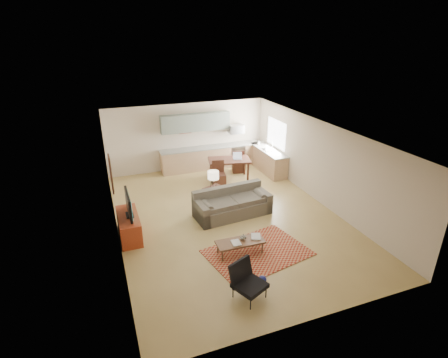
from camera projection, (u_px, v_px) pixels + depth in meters
name	position (u px, v px, depth m)	size (l,w,h in m)	color
room	(228.00, 176.00, 10.28)	(9.00, 9.00, 9.00)	#A5894D
kitchen_counter_back	(212.00, 157.00, 14.52)	(4.26, 0.64, 0.92)	tan
kitchen_counter_right	(268.00, 160.00, 14.16)	(0.64, 2.26, 0.92)	tan
kitchen_range	(236.00, 154.00, 14.88)	(0.62, 0.62, 0.90)	#A5A8AD
kitchen_microwave	(236.00, 129.00, 14.46)	(0.62, 0.40, 0.35)	#A5A8AD
upper_cabinets	(195.00, 122.00, 13.87)	(2.80, 0.34, 0.70)	gray
window_right	(276.00, 134.00, 13.83)	(0.02, 1.40, 1.05)	white
wall_art_left	(111.00, 174.00, 9.94)	(0.06, 0.42, 1.10)	olive
triptych	(185.00, 127.00, 13.94)	(1.70, 0.04, 0.50)	beige
rug	(258.00, 253.00, 9.04)	(2.51, 1.74, 0.02)	maroon
sofa	(233.00, 203.00, 10.75)	(2.44, 1.06, 0.85)	#585146
coffee_table	(240.00, 247.00, 8.95)	(1.24, 0.49, 0.37)	#543521
book_a	(232.00, 244.00, 8.76)	(0.24, 0.31, 0.03)	maroon
book_b	(251.00, 236.00, 9.07)	(0.35, 0.40, 0.03)	navy
vase	(243.00, 237.00, 8.92)	(0.18, 0.18, 0.16)	black
armchair	(250.00, 282.00, 7.38)	(0.70, 0.70, 0.80)	black
tv_credenza	(129.00, 226.00, 9.65)	(0.55, 1.43, 0.66)	maroon
tv	(128.00, 204.00, 9.41)	(0.11, 1.10, 0.66)	black
console_table	(214.00, 198.00, 11.20)	(0.62, 0.41, 0.72)	#3B1E16
table_lamp	(213.00, 179.00, 10.95)	(0.35, 0.35, 0.58)	beige
dining_table	(229.00, 169.00, 13.45)	(1.56, 0.90, 0.79)	#3B1E16
dining_chair_near	(219.00, 174.00, 12.74)	(0.46, 0.48, 0.95)	#3B1E16
dining_chair_far	(238.00, 161.00, 14.09)	(0.45, 0.48, 0.95)	#3B1E16
laptop	(238.00, 156.00, 13.25)	(0.33, 0.25, 0.25)	#A5A8AD
soap_bottle	(259.00, 143.00, 14.52)	(0.09, 0.09, 0.19)	beige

